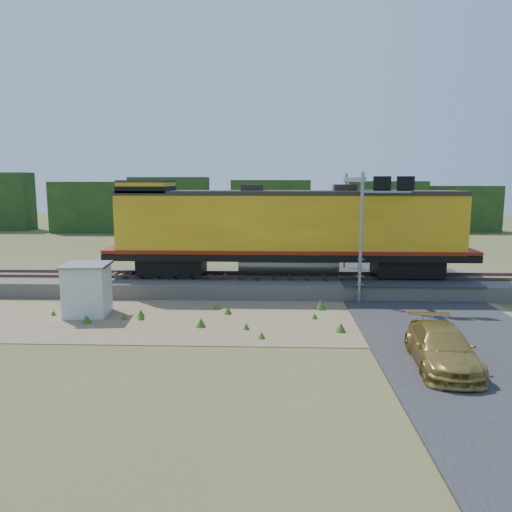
{
  "coord_description": "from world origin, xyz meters",
  "views": [
    {
      "loc": [
        0.04,
        -21.04,
        6.07
      ],
      "look_at": [
        -0.89,
        3.0,
        2.4
      ],
      "focal_mm": 35.0,
      "sensor_mm": 36.0,
      "label": 1
    }
  ],
  "objects_px": {
    "locomotive": "(283,228)",
    "car": "(442,348)",
    "shed": "(87,289)",
    "signal_gantry": "(361,203)"
  },
  "relations": [
    {
      "from": "locomotive",
      "to": "car",
      "type": "height_order",
      "value": "locomotive"
    },
    {
      "from": "shed",
      "to": "signal_gantry",
      "type": "relative_size",
      "value": 0.37
    },
    {
      "from": "car",
      "to": "locomotive",
      "type": "bearing_deg",
      "value": 118.68
    },
    {
      "from": "shed",
      "to": "car",
      "type": "distance_m",
      "value": 15.1
    },
    {
      "from": "shed",
      "to": "locomotive",
      "type": "bearing_deg",
      "value": 25.49
    },
    {
      "from": "car",
      "to": "shed",
      "type": "bearing_deg",
      "value": 161.88
    },
    {
      "from": "locomotive",
      "to": "car",
      "type": "xyz_separation_m",
      "value": [
        5.01,
        -11.21,
        -2.82
      ]
    },
    {
      "from": "signal_gantry",
      "to": "car",
      "type": "height_order",
      "value": "signal_gantry"
    },
    {
      "from": "car",
      "to": "signal_gantry",
      "type": "bearing_deg",
      "value": 99.84
    },
    {
      "from": "locomotive",
      "to": "shed",
      "type": "xyz_separation_m",
      "value": [
        -8.91,
        -5.38,
        -2.28
      ]
    }
  ]
}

